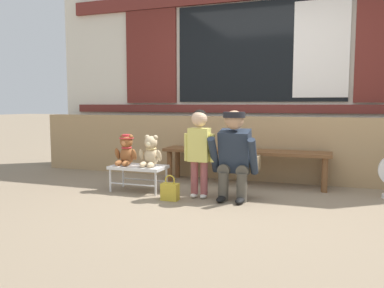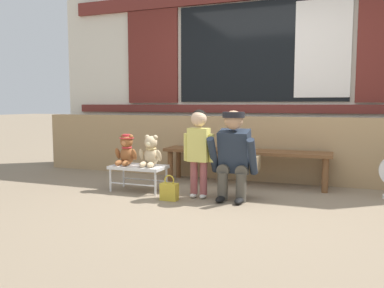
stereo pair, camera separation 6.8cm
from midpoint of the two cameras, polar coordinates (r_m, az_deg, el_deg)
name	(u,v)px [view 1 (the left image)]	position (r m, az deg, el deg)	size (l,w,h in m)	color
ground_plane	(224,204)	(4.02, 4.25, -8.79)	(60.00, 60.00, 0.00)	#84725B
brick_low_wall	(252,148)	(5.31, 8.39, -0.59)	(6.44, 0.25, 0.85)	tan
shop_facade	(261,43)	(5.85, 9.68, 14.42)	(6.57, 0.26, 3.80)	silver
wooden_bench_long	(244,155)	(4.97, 7.30, -1.63)	(2.10, 0.40, 0.44)	brown
small_display_bench	(138,168)	(4.60, -8.27, -3.57)	(0.64, 0.36, 0.30)	silver
teddy_bear_with_hat	(126,150)	(4.65, -10.03, -0.93)	(0.28, 0.27, 0.36)	#93562D
teddy_bear_plain	(151,152)	(4.51, -6.50, -1.21)	(0.28, 0.26, 0.36)	#CCB289
child_standing	(199,144)	(4.18, 0.62, 0.06)	(0.35, 0.18, 0.96)	#994C4C
adult_crouching	(236,155)	(4.15, 5.93, -1.58)	(0.50, 0.49, 0.95)	#4C473D
handbag_on_ground	(170,191)	(4.16, -3.71, -6.92)	(0.18, 0.11, 0.27)	gold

